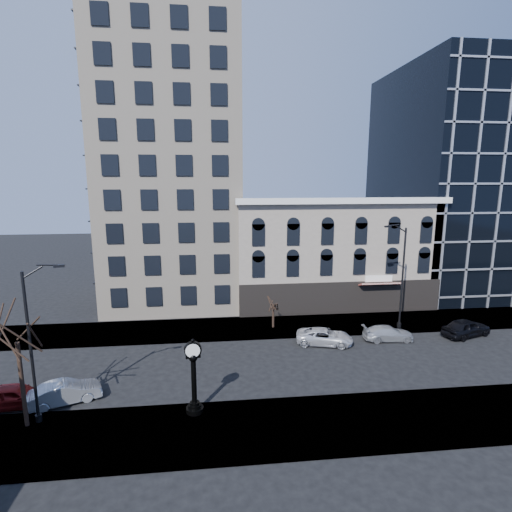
{
  "coord_description": "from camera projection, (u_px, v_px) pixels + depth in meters",
  "views": [
    {
      "loc": [
        -1.62,
        -28.92,
        14.52
      ],
      "look_at": [
        2.0,
        4.0,
        8.0
      ],
      "focal_mm": 28.0,
      "sensor_mm": 36.0,
      "label": 1
    }
  ],
  "objects": [
    {
      "name": "sidewalk_far",
      "position": [
        231.0,
        328.0,
        38.98
      ],
      "size": [
        160.0,
        6.0,
        0.12
      ],
      "primitive_type": "cube",
      "color": "gray",
      "rests_on": "ground"
    },
    {
      "name": "bare_tree_near",
      "position": [
        15.0,
        324.0,
        22.37
      ],
      "size": [
        4.9,
        4.9,
        8.41
      ],
      "color": "#302118",
      "rests_on": "sidewalk_near"
    },
    {
      "name": "cream_tower",
      "position": [
        171.0,
        135.0,
        45.22
      ],
      "size": [
        15.9,
        15.4,
        42.5
      ],
      "color": "beige",
      "rests_on": "ground"
    },
    {
      "name": "ground",
      "position": [
        236.0,
        367.0,
        31.19
      ],
      "size": [
        160.0,
        160.0,
        0.0
      ],
      "primitive_type": "plane",
      "color": "black",
      "rests_on": "ground"
    },
    {
      "name": "street_clock",
      "position": [
        194.0,
        379.0,
        24.57
      ],
      "size": [
        1.1,
        1.1,
        4.84
      ],
      "rotation": [
        0.0,
        0.0,
        0.12
      ],
      "color": "black",
      "rests_on": "sidewalk_near"
    },
    {
      "name": "car_far_a",
      "position": [
        325.0,
        337.0,
        35.3
      ],
      "size": [
        5.39,
        3.47,
        1.38
      ],
      "primitive_type": "imported",
      "rotation": [
        0.0,
        0.0,
        1.32
      ],
      "color": "silver",
      "rests_on": "ground"
    },
    {
      "name": "victorian_row",
      "position": [
        329.0,
        252.0,
        46.82
      ],
      "size": [
        22.6,
        11.19,
        12.5
      ],
      "color": "gray",
      "rests_on": "ground"
    },
    {
      "name": "bare_tree_far",
      "position": [
        273.0,
        300.0,
        38.61
      ],
      "size": [
        2.17,
        2.17,
        3.72
      ],
      "color": "#302118",
      "rests_on": "sidewalk_far"
    },
    {
      "name": "glass_office",
      "position": [
        469.0,
        182.0,
        52.31
      ],
      "size": [
        20.0,
        20.15,
        28.0
      ],
      "color": "black",
      "rests_on": "ground"
    },
    {
      "name": "sidewalk_near",
      "position": [
        244.0,
        429.0,
        23.37
      ],
      "size": [
        160.0,
        6.0,
        0.12
      ],
      "primitive_type": "cube",
      "color": "gray",
      "rests_on": "ground"
    },
    {
      "name": "car_far_b",
      "position": [
        388.0,
        333.0,
        36.15
      ],
      "size": [
        4.63,
        2.1,
        1.32
      ],
      "primitive_type": "imported",
      "rotation": [
        0.0,
        0.0,
        1.51
      ],
      "color": "#A5A8AD",
      "rests_on": "ground"
    },
    {
      "name": "car_near_b",
      "position": [
        65.0,
        392.0,
        26.07
      ],
      "size": [
        4.68,
        3.1,
        1.46
      ],
      "primitive_type": "imported",
      "rotation": [
        0.0,
        0.0,
        1.96
      ],
      "color": "#A5A8AD",
      "rests_on": "ground"
    },
    {
      "name": "street_lamp_near",
      "position": [
        40.0,
        302.0,
        22.82
      ],
      "size": [
        2.49,
        0.91,
        9.81
      ],
      "rotation": [
        0.0,
        0.0,
        0.26
      ],
      "color": "black",
      "rests_on": "sidewalk_near"
    },
    {
      "name": "car_near_a",
      "position": [
        15.0,
        396.0,
        25.58
      ],
      "size": [
        4.6,
        2.09,
        1.53
      ],
      "primitive_type": "imported",
      "rotation": [
        0.0,
        0.0,
        1.63
      ],
      "color": "maroon",
      "rests_on": "ground"
    },
    {
      "name": "street_lamp_far",
      "position": [
        397.0,
        249.0,
        37.41
      ],
      "size": [
        2.68,
        0.63,
        10.37
      ],
      "rotation": [
        0.0,
        0.0,
        3.26
      ],
      "color": "black",
      "rests_on": "sidewalk_far"
    },
    {
      "name": "car_far_c",
      "position": [
        466.0,
        328.0,
        37.05
      ],
      "size": [
        5.22,
        3.37,
        1.65
      ],
      "primitive_type": "imported",
      "rotation": [
        0.0,
        0.0,
        1.89
      ],
      "color": "black",
      "rests_on": "ground"
    }
  ]
}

